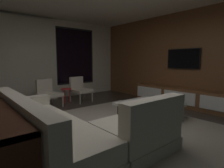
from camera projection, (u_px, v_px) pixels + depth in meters
name	position (u px, v px, depth m)	size (l,w,h in m)	color
floor	(109.00, 131.00, 3.41)	(9.20, 9.20, 0.00)	#332B26
back_wall_with_window	(37.00, 59.00, 5.95)	(6.60, 0.30, 2.70)	beige
media_wall	(193.00, 59.00, 5.19)	(0.12, 7.80, 2.70)	brown
area_rug	(127.00, 128.00, 3.55)	(3.20, 3.80, 0.01)	gray
sectional_couch	(70.00, 131.00, 2.65)	(1.98, 2.50, 0.82)	#B1A997
coffee_table	(149.00, 111.00, 4.11)	(1.16, 1.16, 0.36)	#3D1E11
book_stack_on_coffee_table	(153.00, 100.00, 4.21)	(0.31, 0.20, 0.08)	#D762AB
accent_chair_near_window	(79.00, 88.00, 5.85)	(0.61, 0.63, 0.78)	#B2ADA0
accent_chair_by_curtain	(48.00, 92.00, 5.14)	(0.66, 0.67, 0.78)	#B2ADA0
side_stool	(66.00, 91.00, 5.57)	(0.32, 0.32, 0.46)	red
media_console	(184.00, 98.00, 5.18)	(0.46, 3.10, 0.52)	brown
mounted_tv	(183.00, 59.00, 5.31)	(0.05, 0.99, 0.57)	black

